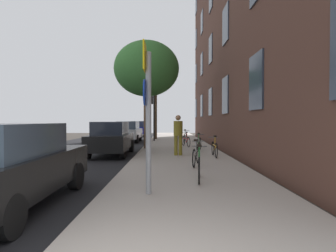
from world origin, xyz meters
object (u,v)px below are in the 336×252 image
bicycle_5 (186,138)px  pedestrian_0 (179,132)px  bicycle_3 (200,144)px  bicycle_2 (215,148)px  bicycle_4 (187,141)px  bicycle_1 (197,155)px  tree_far (156,83)px  car_3 (140,128)px  car_0 (9,165)px  tree_near (148,69)px  bicycle_0 (200,166)px  traffic_light (154,108)px  car_1 (113,138)px  sign_post (148,107)px  car_2 (129,131)px

bicycle_5 → pedestrian_0: pedestrian_0 is taller
bicycle_3 → pedestrian_0: 2.32m
bicycle_2 → pedestrian_0: (-1.56, 0.50, 0.68)m
bicycle_4 → bicycle_1: bearing=-90.9°
tree_far → bicycle_1: 15.15m
bicycle_3 → car_3: size_ratio=0.35×
car_0 → bicycle_5: bearing=73.2°
pedestrian_0 → car_3: size_ratio=0.41×
tree_near → bicycle_4: 4.84m
tree_far → bicycle_3: size_ratio=3.81×
bicycle_0 → bicycle_2: bearing=75.9°
car_3 → car_0: bearing=-89.8°
bicycle_0 → tree_far: bearing=96.5°
bicycle_4 → bicycle_5: size_ratio=1.00×
bicycle_1 → bicycle_4: (0.11, 7.20, -0.01)m
car_3 → bicycle_1: bearing=-78.8°
bicycle_1 → bicycle_3: size_ratio=1.02×
bicycle_1 → car_0: size_ratio=0.35×
traffic_light → bicycle_3: (2.79, -7.20, -2.17)m
bicycle_1 → car_1: (-3.73, 3.88, 0.36)m
traffic_light → bicycle_5: (2.39, -2.40, -2.16)m
tree_far → bicycle_2: tree_far is taller
sign_post → car_1: size_ratio=0.71×
pedestrian_0 → car_1: (-3.21, 0.98, -0.31)m
sign_post → bicycle_3: (2.05, 8.57, -1.48)m
sign_post → bicycle_5: size_ratio=1.92×
bicycle_5 → car_3: 11.77m
tree_near → bicycle_1: size_ratio=3.82×
traffic_light → bicycle_5: traffic_light is taller
bicycle_4 → tree_far: bearing=106.9°
sign_post → tree_far: 18.35m
car_2 → bicycle_2: bearing=-62.4°
sign_post → bicycle_0: sign_post is taller
sign_post → pedestrian_0: (0.90, 6.66, -0.81)m
traffic_light → bicycle_4: traffic_light is taller
bicycle_1 → bicycle_2: (1.05, 2.40, 0.00)m
bicycle_0 → bicycle_2: (1.20, 4.80, -0.01)m
bicycle_3 → bicycle_5: bicycle_5 is taller
tree_far → car_3: 7.73m
bicycle_0 → car_0: size_ratio=0.37×
traffic_light → bicycle_3: bearing=-68.8°
bicycle_1 → car_1: size_ratio=0.35×
bicycle_1 → car_3: 20.95m
bicycle_0 → bicycle_5: size_ratio=0.99×
tree_far → bicycle_1: (2.06, -14.33, -4.48)m
tree_far → tree_near: bearing=-90.8°
bicycle_5 → car_0: car_0 is taller
bicycle_0 → bicycle_3: bicycle_0 is taller
bicycle_3 → car_0: 10.36m
car_3 → bicycle_0: bearing=-80.3°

